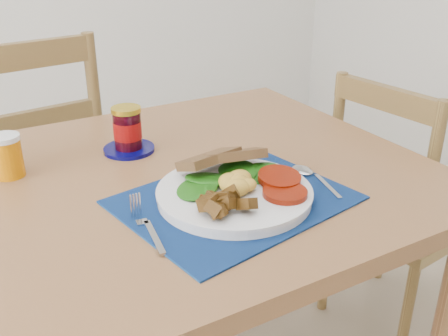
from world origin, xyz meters
The scene contains 9 objects.
table centered at (0.00, 0.20, 0.67)m, with size 1.40×0.90×0.75m.
chair_far centered at (-0.04, 0.87, 0.59)m, with size 0.48×0.46×1.16m.
chair_end centered at (0.89, 0.22, 0.53)m, with size 0.41×0.42×1.04m.
placemat centered at (0.21, 0.03, 0.75)m, with size 0.42×0.33×0.00m, color black.
breakfast_plate centered at (0.20, 0.03, 0.77)m, with size 0.30×0.30×0.07m.
fork centered at (0.02, 0.01, 0.76)m, with size 0.03×0.16×0.00m.
spoon centered at (0.40, 0.03, 0.76)m, with size 0.04×0.16×0.00m.
juice_glass centered at (-0.15, 0.37, 0.79)m, with size 0.06×0.06×0.09m, color #CC7105.
jam_on_saucer centered at (0.12, 0.37, 0.80)m, with size 0.12×0.12×0.11m.
Camera 1 is at (-0.26, -0.74, 1.24)m, focal length 42.00 mm.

